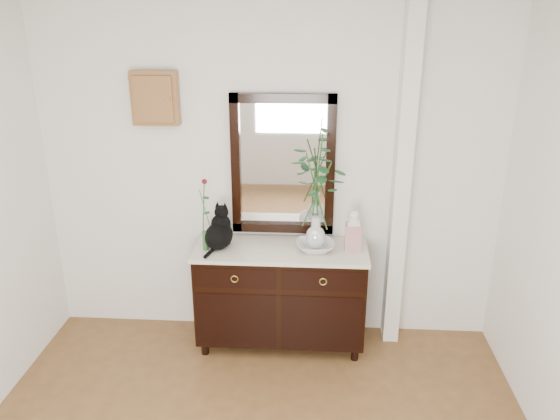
# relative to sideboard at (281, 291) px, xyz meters

# --- Properties ---
(wall_back) EXTENTS (3.60, 0.04, 2.70)m
(wall_back) POSITION_rel_sideboard_xyz_m (-0.10, 0.25, 0.88)
(wall_back) COLOR white
(wall_back) RESTS_ON ground
(pilaster) EXTENTS (0.12, 0.20, 2.70)m
(pilaster) POSITION_rel_sideboard_xyz_m (0.90, 0.17, 0.88)
(pilaster) COLOR white
(pilaster) RESTS_ON ground
(sideboard) EXTENTS (1.33, 0.52, 0.82)m
(sideboard) POSITION_rel_sideboard_xyz_m (0.00, 0.00, 0.00)
(sideboard) COLOR black
(sideboard) RESTS_ON ground
(wall_mirror) EXTENTS (0.80, 0.06, 1.10)m
(wall_mirror) POSITION_rel_sideboard_xyz_m (-0.00, 0.24, 0.97)
(wall_mirror) COLOR black
(wall_mirror) RESTS_ON wall_back
(key_cabinet) EXTENTS (0.35, 0.10, 0.40)m
(key_cabinet) POSITION_rel_sideboard_xyz_m (-0.95, 0.21, 1.48)
(key_cabinet) COLOR brown
(key_cabinet) RESTS_ON wall_back
(cat) EXTENTS (0.30, 0.34, 0.33)m
(cat) POSITION_rel_sideboard_xyz_m (-0.47, -0.02, 0.54)
(cat) COLOR black
(cat) RESTS_ON sideboard
(lotus_bowl) EXTENTS (0.32, 0.32, 0.07)m
(lotus_bowl) POSITION_rel_sideboard_xyz_m (0.26, -0.03, 0.41)
(lotus_bowl) COLOR silver
(lotus_bowl) RESTS_ON sideboard
(vase_branches) EXTENTS (0.48, 0.48, 0.90)m
(vase_branches) POSITION_rel_sideboard_xyz_m (0.26, -0.03, 0.84)
(vase_branches) COLOR silver
(vase_branches) RESTS_ON lotus_bowl
(bud_vase_rose) EXTENTS (0.08, 0.08, 0.58)m
(bud_vase_rose) POSITION_rel_sideboard_xyz_m (-0.57, -0.06, 0.66)
(bud_vase_rose) COLOR #2D612C
(bud_vase_rose) RESTS_ON sideboard
(ginger_jar) EXTENTS (0.12, 0.12, 0.33)m
(ginger_jar) POSITION_rel_sideboard_xyz_m (0.55, 0.01, 0.54)
(ginger_jar) COLOR white
(ginger_jar) RESTS_ON sideboard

